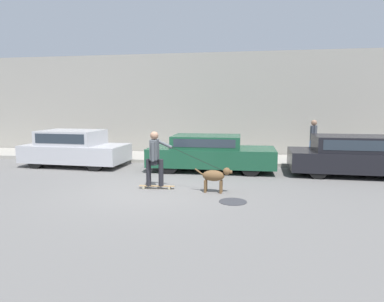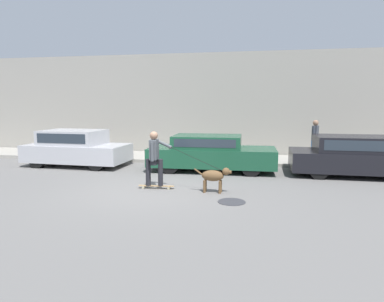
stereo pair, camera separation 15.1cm
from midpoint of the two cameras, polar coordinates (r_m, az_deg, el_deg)
ground_plane at (r=9.72m, az=-6.40°, el=-6.47°), size 36.00×36.00×0.00m
back_wall at (r=16.09m, az=0.83°, el=7.68°), size 32.00×0.30×4.70m
sidewalk_curb at (r=14.89m, az=-0.15°, el=-1.15°), size 30.00×2.47×0.14m
parked_car_0 at (r=14.04m, az=-18.43°, el=0.42°), size 3.97×1.95×1.39m
parked_car_1 at (r=12.35m, az=3.53°, el=-0.35°), size 4.54×1.93×1.28m
parked_car_2 at (r=12.69m, az=26.08°, el=-0.84°), size 4.39×1.86×1.34m
dog at (r=9.31m, az=4.20°, el=-4.20°), size 1.03×0.32×0.70m
skateboarder at (r=9.69m, az=-5.82°, el=-0.86°), size 2.51×0.58×1.64m
pedestrian_with_bag at (r=14.21m, az=20.09°, el=1.99°), size 0.34×0.59×1.64m
manhole_cover at (r=8.57m, az=7.13°, el=-8.40°), size 0.68×0.68×0.01m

